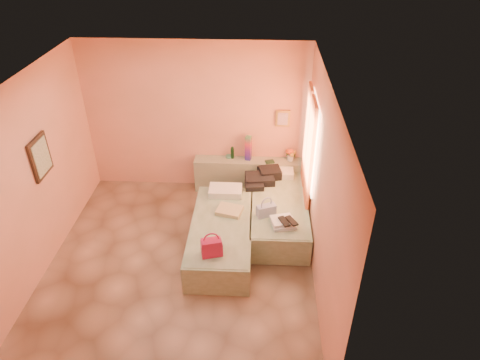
# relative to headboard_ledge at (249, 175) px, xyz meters

# --- Properties ---
(ground) EXTENTS (4.50, 4.50, 0.00)m
(ground) POSITION_rel_headboard_ledge_xyz_m (-0.98, -2.10, -0.33)
(ground) COLOR tan
(ground) RESTS_ON ground
(room_walls) EXTENTS (4.02, 4.51, 2.81)m
(room_walls) POSITION_rel_headboard_ledge_xyz_m (-0.77, -1.53, 1.46)
(room_walls) COLOR #FBA086
(room_walls) RESTS_ON ground
(headboard_ledge) EXTENTS (2.05, 0.30, 0.65)m
(headboard_ledge) POSITION_rel_headboard_ledge_xyz_m (0.00, 0.00, 0.00)
(headboard_ledge) COLOR gray
(headboard_ledge) RESTS_ON ground
(bed_left) EXTENTS (0.91, 2.00, 0.50)m
(bed_left) POSITION_rel_headboard_ledge_xyz_m (-0.38, -1.70, -0.08)
(bed_left) COLOR #A4B894
(bed_left) RESTS_ON ground
(bed_right) EXTENTS (0.91, 2.00, 0.50)m
(bed_right) POSITION_rel_headboard_ledge_xyz_m (0.52, -1.05, -0.08)
(bed_right) COLOR #A4B894
(bed_right) RESTS_ON ground
(water_bottle) EXTENTS (0.07, 0.07, 0.22)m
(water_bottle) POSITION_rel_headboard_ledge_xyz_m (-0.32, 0.06, 0.44)
(water_bottle) COLOR #163E1F
(water_bottle) RESTS_ON headboard_ledge
(rainbow_box) EXTENTS (0.13, 0.13, 0.47)m
(rainbow_box) POSITION_rel_headboard_ledge_xyz_m (-0.02, 0.03, 0.56)
(rainbow_box) COLOR #B91643
(rainbow_box) RESTS_ON headboard_ledge
(small_dish) EXTENTS (0.17, 0.17, 0.03)m
(small_dish) POSITION_rel_headboard_ledge_xyz_m (-0.39, 0.09, 0.34)
(small_dish) COLOR #519676
(small_dish) RESTS_ON headboard_ledge
(green_book) EXTENTS (0.19, 0.16, 0.03)m
(green_book) POSITION_rel_headboard_ledge_xyz_m (0.37, -0.06, 0.34)
(green_book) COLOR #213F26
(green_book) RESTS_ON headboard_ledge
(flower_vase) EXTENTS (0.22, 0.22, 0.27)m
(flower_vase) POSITION_rel_headboard_ledge_xyz_m (0.75, 0.03, 0.46)
(flower_vase) COLOR silver
(flower_vase) RESTS_ON headboard_ledge
(magenta_handbag) EXTENTS (0.32, 0.24, 0.27)m
(magenta_handbag) POSITION_rel_headboard_ledge_xyz_m (-0.45, -2.40, 0.31)
(magenta_handbag) COLOR #B91643
(magenta_handbag) RESTS_ON bed_left
(khaki_garment) EXTENTS (0.45, 0.40, 0.07)m
(khaki_garment) POSITION_rel_headboard_ledge_xyz_m (-0.27, -1.41, 0.21)
(khaki_garment) COLOR tan
(khaki_garment) RESTS_ON bed_left
(clothes_pile) EXTENTS (0.60, 0.60, 0.16)m
(clothes_pile) POSITION_rel_headboard_ledge_xyz_m (0.24, -0.50, 0.26)
(clothes_pile) COLOR black
(clothes_pile) RESTS_ON bed_right
(blue_handbag) EXTENTS (0.33, 0.24, 0.19)m
(blue_handbag) POSITION_rel_headboard_ledge_xyz_m (0.31, -1.47, 0.27)
(blue_handbag) COLOR #384C87
(blue_handbag) RESTS_ON bed_right
(towel_stack) EXTENTS (0.41, 0.37, 0.10)m
(towel_stack) POSITION_rel_headboard_ledge_xyz_m (0.58, -1.70, 0.23)
(towel_stack) COLOR white
(towel_stack) RESTS_ON bed_right
(sandal_pair) EXTENTS (0.27, 0.30, 0.03)m
(sandal_pair) POSITION_rel_headboard_ledge_xyz_m (0.64, -1.75, 0.29)
(sandal_pair) COLOR black
(sandal_pair) RESTS_ON towel_stack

